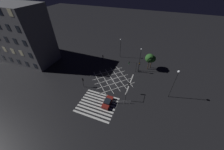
% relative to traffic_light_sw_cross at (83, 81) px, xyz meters
% --- Properties ---
extents(ground_plane, '(200.00, 200.00, 0.00)m').
position_rel_traffic_light_sw_cross_xyz_m(ground_plane, '(6.42, 5.97, -2.31)').
color(ground_plane, black).
extents(road_markings, '(14.00, 21.25, 0.01)m').
position_rel_traffic_light_sw_cross_xyz_m(road_markings, '(6.68, -1.22, -2.31)').
color(road_markings, silver).
rests_on(road_markings, ground_plane).
extents(office_building, '(30.20, 10.06, 19.07)m').
position_rel_traffic_light_sw_cross_xyz_m(office_building, '(-31.73, 5.96, 7.22)').
color(office_building, slate).
rests_on(office_building, ground_plane).
extents(traffic_light_sw_cross, '(0.36, 0.39, 3.23)m').
position_rel_traffic_light_sw_cross_xyz_m(traffic_light_sw_cross, '(0.00, 0.00, 0.00)').
color(traffic_light_sw_cross, black).
rests_on(traffic_light_sw_cross, ground_plane).
extents(traffic_light_ne_main, '(2.72, 0.36, 3.69)m').
position_rel_traffic_light_sw_cross_xyz_m(traffic_light_ne_main, '(11.01, 12.16, 0.41)').
color(traffic_light_ne_main, black).
rests_on(traffic_light_ne_main, ground_plane).
extents(traffic_light_nw_main, '(0.39, 0.36, 3.60)m').
position_rel_traffic_light_sw_cross_xyz_m(traffic_light_nw_main, '(0.42, 12.77, 0.26)').
color(traffic_light_nw_main, black).
rests_on(traffic_light_nw_main, ground_plane).
extents(traffic_light_se_cross, '(0.36, 2.99, 4.02)m').
position_rel_traffic_light_sw_cross_xyz_m(traffic_light_se_cross, '(12.64, 0.80, 0.67)').
color(traffic_light_se_cross, black).
rests_on(traffic_light_se_cross, ground_plane).
extents(traffic_light_ne_cross, '(0.36, 0.39, 4.15)m').
position_rel_traffic_light_sw_cross_xyz_m(traffic_light_ne_cross, '(13.32, 12.22, 0.65)').
color(traffic_light_ne_cross, black).
rests_on(traffic_light_ne_cross, ground_plane).
extents(street_lamp_east, '(0.53, 0.53, 7.49)m').
position_rel_traffic_light_sw_cross_xyz_m(street_lamp_east, '(4.65, 19.52, 3.15)').
color(street_lamp_east, black).
rests_on(street_lamp_east, ground_plane).
extents(street_lamp_west, '(0.61, 0.61, 8.75)m').
position_rel_traffic_light_sw_cross_xyz_m(street_lamp_west, '(23.00, 4.64, 4.32)').
color(street_lamp_west, black).
rests_on(street_lamp_west, ground_plane).
extents(street_lamp_far, '(0.45, 0.45, 8.26)m').
position_rel_traffic_light_sw_cross_xyz_m(street_lamp_far, '(13.08, 13.21, 3.14)').
color(street_lamp_far, black).
rests_on(street_lamp_far, ground_plane).
extents(street_tree_near, '(2.90, 2.90, 5.81)m').
position_rel_traffic_light_sw_cross_xyz_m(street_tree_near, '(15.92, 15.23, 2.04)').
color(street_tree_near, '#38281C').
rests_on(street_tree_near, ground_plane).
extents(street_tree_far, '(2.47, 2.47, 4.91)m').
position_rel_traffic_light_sw_cross_xyz_m(street_tree_far, '(16.66, 16.33, 1.34)').
color(street_tree_far, '#38281C').
rests_on(street_tree_far, ground_plane).
extents(waiting_car, '(1.73, 4.04, 1.31)m').
position_rel_traffic_light_sw_cross_xyz_m(waiting_car, '(8.75, -3.29, -1.69)').
color(waiting_car, maroon).
rests_on(waiting_car, ground_plane).
extents(pedestrian_railing, '(8.48, 3.25, 1.05)m').
position_rel_traffic_light_sw_cross_xyz_m(pedestrian_railing, '(9.74, -2.78, -1.63)').
color(pedestrian_railing, '#B7B7BC').
rests_on(pedestrian_railing, ground_plane).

